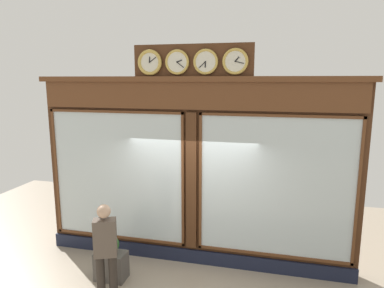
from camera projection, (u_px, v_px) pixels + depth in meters
name	position (u px, v px, depth m)	size (l,w,h in m)	color
shop_facade	(194.00, 170.00, 6.81)	(6.31, 0.42, 4.27)	#4C2B16
pedestrian	(106.00, 249.00, 5.63)	(0.42, 0.34, 1.69)	#312A24
planter_box	(111.00, 266.00, 6.40)	(0.56, 0.36, 0.52)	#4C4742
planter_shrub	(110.00, 244.00, 6.33)	(0.32, 0.32, 0.32)	#285623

